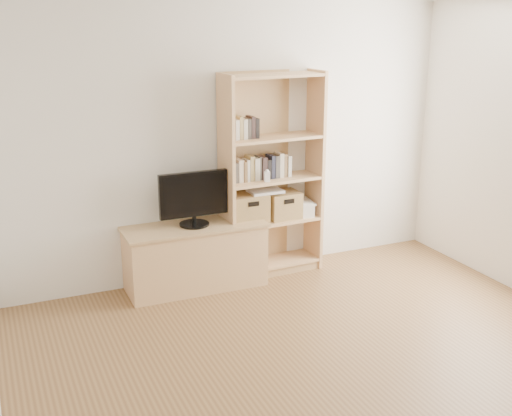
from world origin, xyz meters
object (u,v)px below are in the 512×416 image
laptop (265,191)px  tv_stand (195,257)px  basket_left (248,209)px  television (194,199)px  baby_monitor (267,177)px  bookshelf (272,176)px  basket_right (283,205)px

laptop → tv_stand: bearing=-176.0°
tv_stand → basket_left: size_ratio=3.66×
tv_stand → television: television is taller
television → baby_monitor: size_ratio=6.54×
tv_stand → laptop: size_ratio=4.00×
bookshelf → basket_right: bearing=-2.6°
basket_left → basket_right: bearing=2.4°
laptop → bookshelf: bearing=19.4°
basket_right → bookshelf: bearing=178.2°
basket_right → basket_left: bearing=-179.2°
bookshelf → television: bookshelf is taller
baby_monitor → laptop: baby_monitor is taller
basket_right → laptop: bearing=-174.2°
tv_stand → bookshelf: 1.07m
laptop → basket_right: bearing=8.7°
television → laptop: 0.73m
basket_right → tv_stand: bearing=-177.8°
television → laptop: television is taller
bookshelf → laptop: (-0.08, -0.03, -0.14)m
baby_monitor → basket_left: baby_monitor is taller
tv_stand → baby_monitor: (0.71, -0.05, 0.72)m
tv_stand → basket_left: bearing=5.3°
bookshelf → television: (-0.81, -0.06, -0.12)m
bookshelf → baby_monitor: bearing=-135.0°
tv_stand → basket_left: basket_left is taller
bookshelf → basket_left: 0.39m
tv_stand → laptop: bearing=3.4°
basket_right → television: bearing=-177.8°
basket_left → basket_right: (0.38, 0.02, -0.01)m
television → basket_left: television is taller
tv_stand → baby_monitor: size_ratio=13.08×
television → baby_monitor: 0.73m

